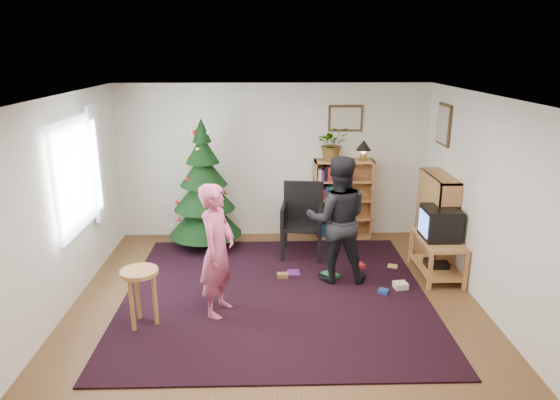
{
  "coord_description": "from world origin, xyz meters",
  "views": [
    {
      "loc": [
        -0.09,
        -5.42,
        3.0
      ],
      "look_at": [
        0.07,
        0.84,
        1.1
      ],
      "focal_mm": 32.0,
      "sensor_mm": 36.0,
      "label": 1
    }
  ],
  "objects_px": {
    "bookshelf_right": "(436,218)",
    "person_by_chair": "(337,220)",
    "table_lamp": "(364,147)",
    "stool": "(140,283)",
    "christmas_tree": "(204,195)",
    "tv_stand": "(437,253)",
    "crt_tv": "(440,223)",
    "person_standing": "(217,251)",
    "picture_back": "(346,118)",
    "bookshelf_back": "(343,198)",
    "armchair": "(302,216)",
    "picture_right": "(444,125)",
    "potted_plant": "(332,144)"
  },
  "relations": [
    {
      "from": "tv_stand",
      "to": "christmas_tree",
      "type": "bearing_deg",
      "value": 160.87
    },
    {
      "from": "person_by_chair",
      "to": "crt_tv",
      "type": "bearing_deg",
      "value": -173.49
    },
    {
      "from": "christmas_tree",
      "to": "stool",
      "type": "relative_size",
      "value": 2.97
    },
    {
      "from": "person_standing",
      "to": "person_by_chair",
      "type": "distance_m",
      "value": 1.72
    },
    {
      "from": "person_standing",
      "to": "christmas_tree",
      "type": "bearing_deg",
      "value": 27.99
    },
    {
      "from": "christmas_tree",
      "to": "potted_plant",
      "type": "xyz_separation_m",
      "value": [
        2.0,
        0.38,
        0.72
      ]
    },
    {
      "from": "tv_stand",
      "to": "armchair",
      "type": "bearing_deg",
      "value": 154.84
    },
    {
      "from": "picture_back",
      "to": "stool",
      "type": "relative_size",
      "value": 0.8
    },
    {
      "from": "tv_stand",
      "to": "person_standing",
      "type": "relative_size",
      "value": 0.59
    },
    {
      "from": "person_by_chair",
      "to": "stool",
      "type": "bearing_deg",
      "value": 28.63
    },
    {
      "from": "christmas_tree",
      "to": "armchair",
      "type": "height_order",
      "value": "christmas_tree"
    },
    {
      "from": "potted_plant",
      "to": "crt_tv",
      "type": "bearing_deg",
      "value": -49.78
    },
    {
      "from": "stool",
      "to": "potted_plant",
      "type": "relative_size",
      "value": 1.26
    },
    {
      "from": "picture_back",
      "to": "armchair",
      "type": "xyz_separation_m",
      "value": [
        -0.73,
        -0.8,
        -1.35
      ]
    },
    {
      "from": "picture_right",
      "to": "crt_tv",
      "type": "height_order",
      "value": "picture_right"
    },
    {
      "from": "stool",
      "to": "table_lamp",
      "type": "xyz_separation_m",
      "value": [
        2.94,
        2.73,
        0.99
      ]
    },
    {
      "from": "bookshelf_right",
      "to": "person_by_chair",
      "type": "relative_size",
      "value": 0.76
    },
    {
      "from": "crt_tv",
      "to": "table_lamp",
      "type": "distance_m",
      "value": 1.87
    },
    {
      "from": "crt_tv",
      "to": "person_standing",
      "type": "xyz_separation_m",
      "value": [
        -2.89,
        -0.94,
        0.03
      ]
    },
    {
      "from": "armchair",
      "to": "potted_plant",
      "type": "bearing_deg",
      "value": 59.81
    },
    {
      "from": "armchair",
      "to": "person_by_chair",
      "type": "distance_m",
      "value": 1.05
    },
    {
      "from": "picture_right",
      "to": "person_by_chair",
      "type": "distance_m",
      "value": 2.23
    },
    {
      "from": "person_standing",
      "to": "table_lamp",
      "type": "bearing_deg",
      "value": -23.32
    },
    {
      "from": "bookshelf_back",
      "to": "bookshelf_right",
      "type": "distance_m",
      "value": 1.57
    },
    {
      "from": "picture_back",
      "to": "stool",
      "type": "bearing_deg",
      "value": -132.83
    },
    {
      "from": "bookshelf_right",
      "to": "tv_stand",
      "type": "relative_size",
      "value": 1.39
    },
    {
      "from": "table_lamp",
      "to": "stool",
      "type": "bearing_deg",
      "value": -137.12
    },
    {
      "from": "crt_tv",
      "to": "person_by_chair",
      "type": "bearing_deg",
      "value": -176.33
    },
    {
      "from": "picture_back",
      "to": "person_standing",
      "type": "relative_size",
      "value": 0.35
    },
    {
      "from": "picture_back",
      "to": "christmas_tree",
      "type": "xyz_separation_m",
      "value": [
        -2.22,
        -0.51,
        -1.1
      ]
    },
    {
      "from": "christmas_tree",
      "to": "bookshelf_right",
      "type": "xyz_separation_m",
      "value": [
        3.41,
        -0.63,
        -0.18
      ]
    },
    {
      "from": "crt_tv",
      "to": "person_standing",
      "type": "relative_size",
      "value": 0.31
    },
    {
      "from": "crt_tv",
      "to": "armchair",
      "type": "height_order",
      "value": "armchair"
    },
    {
      "from": "tv_stand",
      "to": "crt_tv",
      "type": "relative_size",
      "value": 1.9
    },
    {
      "from": "bookshelf_back",
      "to": "person_by_chair",
      "type": "bearing_deg",
      "value": -101.06
    },
    {
      "from": "person_standing",
      "to": "tv_stand",
      "type": "bearing_deg",
      "value": -54.67
    },
    {
      "from": "armchair",
      "to": "table_lamp",
      "type": "xyz_separation_m",
      "value": [
        1.02,
        0.67,
        0.92
      ]
    },
    {
      "from": "person_by_chair",
      "to": "person_standing",
      "type": "bearing_deg",
      "value": 32.55
    },
    {
      "from": "person_standing",
      "to": "bookshelf_back",
      "type": "bearing_deg",
      "value": -19.04
    },
    {
      "from": "tv_stand",
      "to": "armchair",
      "type": "height_order",
      "value": "armchair"
    },
    {
      "from": "bookshelf_right",
      "to": "person_standing",
      "type": "xyz_separation_m",
      "value": [
        -3.01,
        -1.45,
        0.13
      ]
    },
    {
      "from": "picture_right",
      "to": "christmas_tree",
      "type": "distance_m",
      "value": 3.72
    },
    {
      "from": "bookshelf_back",
      "to": "tv_stand",
      "type": "bearing_deg",
      "value": -54.41
    },
    {
      "from": "christmas_tree",
      "to": "tv_stand",
      "type": "relative_size",
      "value": 2.17
    },
    {
      "from": "tv_stand",
      "to": "person_by_chair",
      "type": "height_order",
      "value": "person_by_chair"
    },
    {
      "from": "christmas_tree",
      "to": "table_lamp",
      "type": "xyz_separation_m",
      "value": [
        2.5,
        0.38,
        0.67
      ]
    },
    {
      "from": "person_standing",
      "to": "potted_plant",
      "type": "distance_m",
      "value": 3.04
    },
    {
      "from": "tv_stand",
      "to": "armchair",
      "type": "relative_size",
      "value": 0.86
    },
    {
      "from": "person_standing",
      "to": "person_by_chair",
      "type": "xyz_separation_m",
      "value": [
        1.5,
        0.85,
        0.06
      ]
    },
    {
      "from": "bookshelf_right",
      "to": "person_by_chair",
      "type": "bearing_deg",
      "value": 111.57
    }
  ]
}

